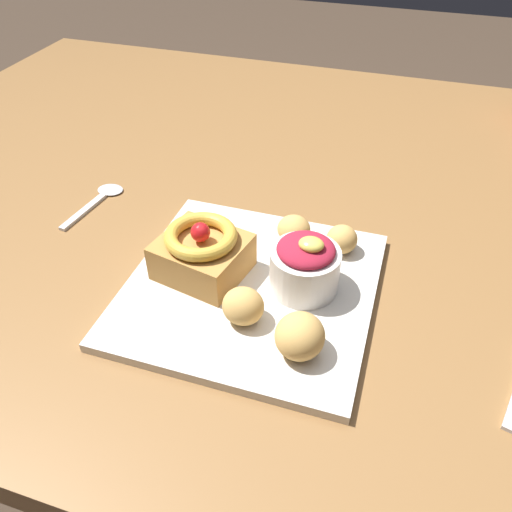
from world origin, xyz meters
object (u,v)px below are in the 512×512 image
berry_ramekin (305,265)px  fritter_extra (294,229)px  front_plate (251,288)px  cake_slice (204,252)px  spoon (99,199)px  fritter_back (342,239)px  fritter_front (300,336)px  fritter_middle (243,306)px

berry_ramekin → fritter_extra: 0.09m
front_plate → berry_ramekin: berry_ramekin is taller
fritter_extra → front_plate: bearing=-105.1°
berry_ramekin → front_plate: bearing=-165.8°
front_plate → fritter_extra: (0.03, 0.10, 0.02)m
cake_slice → spoon: cake_slice is taller
fritter_extra → spoon: bearing=176.3°
fritter_back → spoon: bearing=176.5°
fritter_extra → spoon: size_ratio=0.34×
front_plate → spoon: (-0.28, 0.12, -0.00)m
cake_slice → spoon: (-0.22, 0.11, -0.04)m
front_plate → cake_slice: size_ratio=2.50×
spoon → fritter_back: bearing=-86.9°
front_plate → fritter_back: (0.09, 0.10, 0.02)m
fritter_front → fritter_extra: (-0.05, 0.18, -0.01)m
berry_ramekin → fritter_front: 0.10m
fritter_extra → spoon: 0.31m
berry_ramekin → fritter_extra: (-0.03, 0.08, -0.02)m
fritter_extra → fritter_middle: bearing=-96.2°
fritter_back → fritter_extra: same height
berry_ramekin → fritter_middle: (-0.05, -0.07, -0.01)m
front_plate → fritter_front: 0.12m
fritter_back → spoon: (-0.37, 0.02, -0.03)m
berry_ramekin → fritter_back: size_ratio=2.07×
front_plate → fritter_back: fritter_back is taller
fritter_front → spoon: fritter_front is taller
fritter_front → fritter_back: bearing=86.5°
fritter_middle → spoon: (-0.29, 0.17, -0.03)m
berry_ramekin → fritter_extra: berry_ramekin is taller
fritter_middle → spoon: fritter_middle is taller
cake_slice → fritter_front: (0.14, -0.09, -0.01)m
cake_slice → fritter_middle: 0.09m
front_plate → fritter_extra: size_ratio=6.66×
front_plate → fritter_front: fritter_front is taller
front_plate → fritter_extra: fritter_extra is taller
cake_slice → berry_ramekin: berry_ramekin is taller
fritter_back → spoon: 0.37m
fritter_extra → fritter_front: bearing=-73.7°
cake_slice → front_plate: bearing=-4.6°
fritter_front → front_plate: bearing=134.2°
fritter_front → fritter_back: (0.01, 0.18, -0.01)m
fritter_middle → fritter_back: bearing=62.3°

